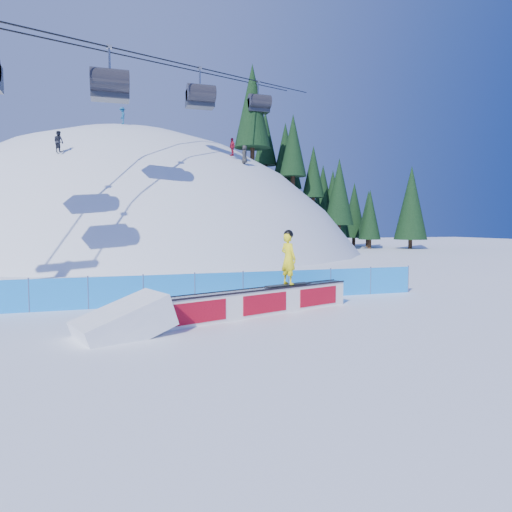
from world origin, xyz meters
name	(u,v)px	position (x,y,z in m)	size (l,w,h in m)	color
ground	(188,330)	(0.00, 0.00, 0.00)	(160.00, 160.00, 0.00)	white
snow_hill	(133,400)	(0.00, 42.00, -18.00)	(64.00, 64.00, 64.00)	silver
treeline	(322,180)	(24.80, 42.20, 9.04)	(26.21, 12.31, 20.21)	#301E13
safety_fence	(170,290)	(0.00, 4.50, 0.60)	(22.05, 0.05, 1.30)	#1686EF
chairlift	(189,68)	(4.74, 27.49, 16.89)	(40.80, 41.70, 22.00)	#8E939B
rail_box	(261,302)	(2.78, 1.50, 0.47)	(7.62, 3.14, 0.95)	white
snow_ramp	(124,336)	(-1.86, -0.14, 0.00)	(2.49, 1.66, 0.93)	white
snowboarder	(288,258)	(3.97, 1.92, 1.94)	(1.94, 0.97, 2.02)	black
distant_skiers	(157,136)	(2.09, 29.57, 11.21)	(16.46, 10.58, 6.12)	black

